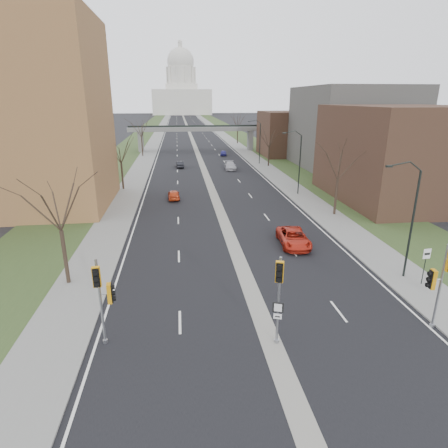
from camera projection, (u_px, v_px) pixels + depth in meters
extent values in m
plane|color=black|center=(269.00, 336.00, 21.24)|extent=(700.00, 700.00, 0.00)
cube|color=black|center=(188.00, 130.00, 162.40)|extent=(20.00, 600.00, 0.01)
cube|color=gray|center=(188.00, 130.00, 162.41)|extent=(1.20, 600.00, 0.02)
cube|color=gray|center=(216.00, 129.00, 163.75)|extent=(4.00, 600.00, 0.12)
cube|color=gray|center=(160.00, 130.00, 161.02)|extent=(4.00, 600.00, 0.12)
cube|color=#2B3C1B|center=(229.00, 129.00, 164.44)|extent=(8.00, 600.00, 0.10)
cube|color=#2B3C1B|center=(146.00, 130.00, 160.34)|extent=(8.00, 600.00, 0.10)
cube|color=#472B21|center=(401.00, 154.00, 48.42)|extent=(16.00, 20.00, 12.00)
cube|color=#504E49|center=(351.00, 128.00, 70.98)|extent=(18.00, 22.00, 15.00)
cube|color=#472B21|center=(292.00, 134.00, 88.03)|extent=(14.00, 14.00, 10.00)
cube|color=slate|center=(141.00, 142.00, 94.14)|extent=(1.20, 2.50, 5.00)
cube|color=slate|center=(250.00, 140.00, 97.33)|extent=(1.20, 2.50, 5.00)
cube|color=slate|center=(196.00, 129.00, 94.78)|extent=(34.00, 3.00, 1.00)
cube|color=black|center=(196.00, 126.00, 94.56)|extent=(34.00, 0.15, 0.50)
cube|color=silver|center=(182.00, 102.00, 319.21)|extent=(48.00, 42.00, 20.00)
cube|color=silver|center=(181.00, 87.00, 315.39)|extent=(26.00, 26.00, 5.00)
cylinder|color=silver|center=(181.00, 76.00, 312.53)|extent=(22.00, 22.00, 14.00)
sphere|color=silver|center=(181.00, 61.00, 309.02)|extent=(22.00, 22.00, 22.00)
cylinder|color=silver|center=(180.00, 46.00, 305.36)|extent=(3.60, 3.60, 4.50)
cylinder|color=black|center=(412.00, 226.00, 26.92)|extent=(0.16, 0.16, 8.00)
cube|color=black|center=(390.00, 166.00, 25.27)|extent=(0.45, 0.18, 0.14)
cylinder|color=black|center=(300.00, 165.00, 51.39)|extent=(0.16, 0.16, 8.00)
cube|color=black|center=(285.00, 133.00, 49.74)|extent=(0.45, 0.18, 0.14)
cylinder|color=black|center=(260.00, 144.00, 75.86)|extent=(0.16, 0.16, 8.00)
cube|color=black|center=(249.00, 122.00, 74.21)|extent=(0.45, 0.18, 0.14)
cylinder|color=#382B21|center=(65.00, 257.00, 26.61)|extent=(0.28, 0.28, 4.00)
cylinder|color=#382B21|center=(122.00, 176.00, 54.89)|extent=(0.28, 0.28, 3.75)
cylinder|color=#382B21|center=(142.00, 147.00, 86.80)|extent=(0.28, 0.28, 4.25)
cylinder|color=#382B21|center=(336.00, 197.00, 42.75)|extent=(0.28, 0.28, 4.00)
cylinder|color=#382B21|center=(269.00, 157.00, 73.89)|extent=(0.28, 0.28, 3.50)
cylinder|color=#382B21|center=(237.00, 136.00, 111.41)|extent=(0.28, 0.28, 4.25)
cylinder|color=gray|center=(101.00, 302.00, 19.89)|extent=(0.14, 0.14, 5.04)
cylinder|color=gray|center=(105.00, 341.00, 20.67)|extent=(0.27, 0.27, 0.19)
cube|color=#CB850B|center=(96.00, 277.00, 18.89)|extent=(0.45, 0.43, 1.11)
cube|color=#CB850B|center=(109.00, 293.00, 19.85)|extent=(0.43, 0.45, 1.11)
cylinder|color=gray|center=(278.00, 301.00, 19.89)|extent=(0.14, 0.14, 5.14)
cylinder|color=gray|center=(276.00, 341.00, 20.68)|extent=(0.28, 0.28, 0.20)
cube|color=#CB850B|center=(280.00, 272.00, 18.80)|extent=(0.52, 0.51, 1.14)
cube|color=black|center=(278.00, 306.00, 19.98)|extent=(0.57, 0.23, 0.59)
cube|color=silver|center=(278.00, 315.00, 20.16)|extent=(0.43, 0.18, 0.30)
cylinder|color=gray|center=(440.00, 287.00, 21.28)|extent=(0.14, 0.14, 5.25)
cylinder|color=gray|center=(432.00, 325.00, 22.08)|extent=(0.28, 0.28, 0.20)
cube|color=#CB850B|center=(433.00, 279.00, 21.11)|extent=(0.45, 0.46, 1.16)
cylinder|color=black|center=(424.00, 269.00, 26.65)|extent=(0.06, 0.06, 2.35)
cube|color=silver|center=(427.00, 254.00, 26.28)|extent=(0.59, 0.08, 0.75)
imported|color=red|center=(174.00, 195.00, 50.02)|extent=(1.67, 3.79, 1.27)
imported|color=black|center=(180.00, 164.00, 73.16)|extent=(1.62, 3.84, 1.23)
imported|color=red|center=(293.00, 238.00, 34.20)|extent=(2.82, 5.49, 1.48)
imported|color=#A1A0A7|center=(230.00, 166.00, 71.03)|extent=(2.24, 5.07, 1.45)
imported|color=navy|center=(223.00, 153.00, 88.47)|extent=(1.89, 3.75, 1.23)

